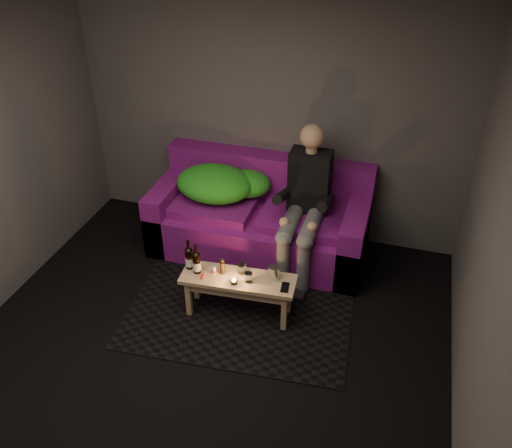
{
  "coord_description": "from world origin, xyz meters",
  "views": [
    {
      "loc": [
        1.35,
        -2.7,
        3.4
      ],
      "look_at": [
        0.11,
        1.42,
        0.55
      ],
      "focal_mm": 38.0,
      "sensor_mm": 36.0,
      "label": 1
    }
  ],
  "objects_px": {
    "coffee_table": "(238,284)",
    "beer_bottle_b": "(197,262)",
    "beer_bottle_a": "(189,258)",
    "sofa": "(261,219)",
    "steel_cup": "(274,273)",
    "person": "(305,201)"
  },
  "relations": [
    {
      "from": "person",
      "to": "steel_cup",
      "type": "height_order",
      "value": "person"
    },
    {
      "from": "sofa",
      "to": "steel_cup",
      "type": "distance_m",
      "value": 1.07
    },
    {
      "from": "beer_bottle_b",
      "to": "steel_cup",
      "type": "xyz_separation_m",
      "value": [
        0.67,
        0.11,
        -0.04
      ]
    },
    {
      "from": "steel_cup",
      "to": "coffee_table",
      "type": "bearing_deg",
      "value": -165.31
    },
    {
      "from": "beer_bottle_b",
      "to": "beer_bottle_a",
      "type": "bearing_deg",
      "value": 155.36
    },
    {
      "from": "beer_bottle_b",
      "to": "person",
      "type": "bearing_deg",
      "value": 50.29
    },
    {
      "from": "beer_bottle_a",
      "to": "coffee_table",
      "type": "bearing_deg",
      "value": -1.38
    },
    {
      "from": "beer_bottle_b",
      "to": "steel_cup",
      "type": "height_order",
      "value": "beer_bottle_b"
    },
    {
      "from": "sofa",
      "to": "coffee_table",
      "type": "bearing_deg",
      "value": -84.34
    },
    {
      "from": "sofa",
      "to": "beer_bottle_b",
      "type": "distance_m",
      "value": 1.13
    },
    {
      "from": "sofa",
      "to": "beer_bottle_b",
      "type": "xyz_separation_m",
      "value": [
        -0.27,
        -1.08,
        0.18
      ]
    },
    {
      "from": "sofa",
      "to": "beer_bottle_a",
      "type": "height_order",
      "value": "sofa"
    },
    {
      "from": "beer_bottle_a",
      "to": "sofa",
      "type": "bearing_deg",
      "value": 71.41
    },
    {
      "from": "sofa",
      "to": "coffee_table",
      "type": "height_order",
      "value": "sofa"
    },
    {
      "from": "sofa",
      "to": "steel_cup",
      "type": "relative_size",
      "value": 17.07
    },
    {
      "from": "coffee_table",
      "to": "beer_bottle_b",
      "type": "bearing_deg",
      "value": -175.68
    },
    {
      "from": "coffee_table",
      "to": "steel_cup",
      "type": "bearing_deg",
      "value": 14.69
    },
    {
      "from": "beer_bottle_a",
      "to": "steel_cup",
      "type": "xyz_separation_m",
      "value": [
        0.76,
        0.07,
        -0.04
      ]
    },
    {
      "from": "coffee_table",
      "to": "steel_cup",
      "type": "xyz_separation_m",
      "value": [
        0.3,
        0.08,
        0.14
      ]
    },
    {
      "from": "beer_bottle_b",
      "to": "coffee_table",
      "type": "bearing_deg",
      "value": 4.32
    },
    {
      "from": "beer_bottle_a",
      "to": "beer_bottle_b",
      "type": "xyz_separation_m",
      "value": [
        0.08,
        -0.04,
        -0.0
      ]
    },
    {
      "from": "person",
      "to": "coffee_table",
      "type": "bearing_deg",
      "value": -113.49
    }
  ]
}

